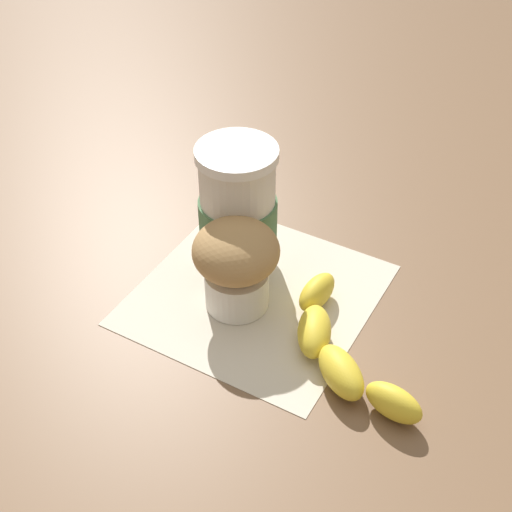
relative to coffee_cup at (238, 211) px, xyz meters
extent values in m
plane|color=brown|center=(0.05, -0.03, -0.07)|extent=(3.00, 3.00, 0.00)
cube|color=beige|center=(0.05, -0.03, -0.07)|extent=(0.26, 0.26, 0.00)
cylinder|color=silver|center=(0.00, 0.00, 0.00)|extent=(0.08, 0.08, 0.13)
cylinder|color=white|center=(0.00, 0.00, 0.07)|extent=(0.08, 0.08, 0.01)
cylinder|color=#4C754C|center=(0.00, 0.00, -0.01)|extent=(0.08, 0.08, 0.05)
cylinder|color=white|center=(0.04, -0.05, -0.05)|extent=(0.06, 0.06, 0.04)
ellipsoid|color=#AD8451|center=(0.04, -0.05, 0.00)|extent=(0.09, 0.09, 0.06)
ellipsoid|color=yellow|center=(0.10, -0.01, -0.05)|extent=(0.03, 0.05, 0.03)
ellipsoid|color=yellow|center=(0.13, -0.05, -0.05)|extent=(0.06, 0.07, 0.03)
ellipsoid|color=yellow|center=(0.18, -0.08, -0.05)|extent=(0.07, 0.06, 0.03)
ellipsoid|color=yellow|center=(0.23, -0.08, -0.05)|extent=(0.05, 0.03, 0.03)
camera|label=1|loc=(0.36, -0.46, 0.45)|focal=50.00mm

